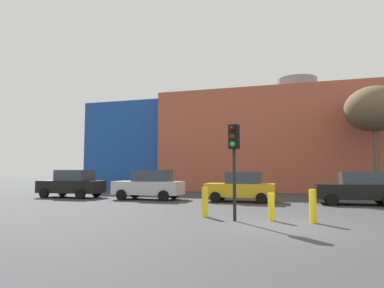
% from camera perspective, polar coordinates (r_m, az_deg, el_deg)
% --- Properties ---
extents(ground_plane, '(200.00, 200.00, 0.00)m').
position_cam_1_polar(ground_plane, '(11.69, 14.21, -13.39)').
color(ground_plane, '#38383A').
extents(building_backdrop, '(42.29, 12.62, 11.25)m').
position_cam_1_polar(building_backdrop, '(35.34, 17.80, 0.03)').
color(building_backdrop, '#B2563D').
rests_on(building_backdrop, ground_plane).
extents(parked_car_0, '(4.36, 2.14, 1.89)m').
position_cam_1_polar(parked_car_0, '(24.45, -19.89, -6.45)').
color(parked_car_0, black).
rests_on(parked_car_0, ground_plane).
extents(parked_car_1, '(4.36, 2.14, 1.89)m').
position_cam_1_polar(parked_car_1, '(21.58, -7.32, -6.96)').
color(parked_car_1, silver).
rests_on(parked_car_1, ground_plane).
extents(parked_car_2, '(4.05, 1.99, 1.75)m').
position_cam_1_polar(parked_car_2, '(20.00, 8.42, -7.31)').
color(parked_car_2, gold).
rests_on(parked_car_2, ground_plane).
extents(parked_car_3, '(4.13, 2.03, 1.79)m').
position_cam_1_polar(parked_car_3, '(20.13, 26.57, -6.80)').
color(parked_car_3, black).
rests_on(parked_car_3, ground_plane).
extents(traffic_light_island, '(0.41, 0.40, 3.51)m').
position_cam_1_polar(traffic_light_island, '(12.26, 7.19, -0.96)').
color(traffic_light_island, black).
rests_on(traffic_light_island, ground_plane).
extents(bare_tree_0, '(4.07, 4.07, 7.90)m').
position_cam_1_polar(bare_tree_0, '(27.25, 28.83, 5.21)').
color(bare_tree_0, brown).
rests_on(bare_tree_0, ground_plane).
extents(bollard_yellow_0, '(0.24, 0.24, 1.16)m').
position_cam_1_polar(bollard_yellow_0, '(13.39, 2.23, -9.90)').
color(bollard_yellow_0, yellow).
rests_on(bollard_yellow_0, ground_plane).
extents(bollard_yellow_1, '(0.24, 0.24, 1.00)m').
position_cam_1_polar(bollard_yellow_1, '(12.66, 13.47, -10.44)').
color(bollard_yellow_1, yellow).
rests_on(bollard_yellow_1, ground_plane).
extents(bollard_yellow_2, '(0.24, 0.24, 1.16)m').
position_cam_1_polar(bollard_yellow_2, '(12.51, 20.04, -9.98)').
color(bollard_yellow_2, yellow).
rests_on(bollard_yellow_2, ground_plane).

